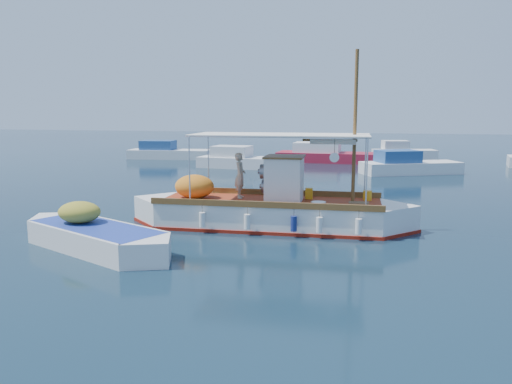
# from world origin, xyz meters

# --- Properties ---
(ground) EXTENTS (160.00, 160.00, 0.00)m
(ground) POSITION_xyz_m (0.00, 0.00, 0.00)
(ground) COLOR black
(ground) RESTS_ON ground
(fishing_caique) EXTENTS (10.58, 3.25, 6.46)m
(fishing_caique) POSITION_xyz_m (-0.48, 0.33, 0.56)
(fishing_caique) COLOR white
(fishing_caique) RESTS_ON ground
(dinghy) EXTENTS (5.96, 3.63, 1.60)m
(dinghy) POSITION_xyz_m (-5.02, -3.87, 0.33)
(dinghy) COLOR white
(dinghy) RESTS_ON ground
(bg_boat_nw) EXTENTS (6.99, 2.94, 1.80)m
(bg_boat_nw) POSITION_xyz_m (-6.39, 18.47, 0.49)
(bg_boat_nw) COLOR silver
(bg_boat_nw) RESTS_ON ground
(bg_boat_n) EXTENTS (9.37, 3.11, 1.80)m
(bg_boat_n) POSITION_xyz_m (-0.38, 24.17, 0.49)
(bg_boat_n) COLOR maroon
(bg_boat_n) RESTS_ON ground
(bg_boat_ne) EXTENTS (6.90, 4.71, 1.80)m
(bg_boat_ne) POSITION_xyz_m (5.40, 17.55, 0.49)
(bg_boat_ne) COLOR silver
(bg_boat_ne) RESTS_ON ground
(bg_boat_far_w) EXTENTS (7.38, 3.06, 1.80)m
(bg_boat_far_w) POSITION_xyz_m (-14.64, 23.80, 0.49)
(bg_boat_far_w) COLOR silver
(bg_boat_far_w) RESTS_ON ground
(bg_boat_far_n) EXTENTS (5.66, 3.07, 1.80)m
(bg_boat_far_n) POSITION_xyz_m (5.54, 28.58, 0.49)
(bg_boat_far_n) COLOR silver
(bg_boat_far_n) RESTS_ON ground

